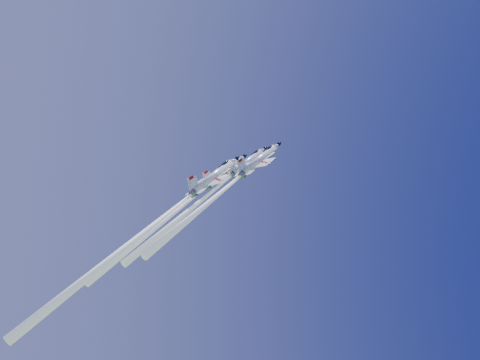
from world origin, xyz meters
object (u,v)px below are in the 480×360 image
jet_left (181,207)px  jet_right (224,189)px  jet_lead (208,195)px  jet_slot (150,228)px

jet_left → jet_right: jet_right is taller
jet_lead → jet_slot: size_ratio=0.77×
jet_right → jet_left: bearing=-174.7°
jet_slot → jet_right: bearing=58.9°
jet_right → jet_slot: bearing=-121.1°
jet_lead → jet_right: 7.98m
jet_lead → jet_left: (-4.28, 5.01, -2.26)m
jet_left → jet_slot: bearing=-63.2°
jet_lead → jet_left: size_ratio=0.92×
jet_lead → jet_left: 6.96m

